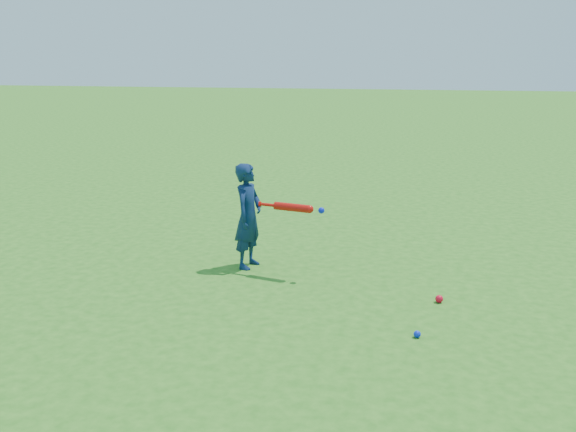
{
  "coord_description": "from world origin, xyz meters",
  "views": [
    {
      "loc": [
        2.52,
        -6.37,
        2.41
      ],
      "look_at": [
        1.1,
        0.39,
        0.66
      ],
      "focal_mm": 40.0,
      "sensor_mm": 36.0,
      "label": 1
    }
  ],
  "objects_px": {
    "child": "(248,216)",
    "ground_ball_blue": "(417,334)",
    "bat_swing": "(295,208)",
    "ground_ball_red": "(439,299)"
  },
  "relations": [
    {
      "from": "ground_ball_blue",
      "to": "ground_ball_red",
      "type": "bearing_deg",
      "value": 76.87
    },
    {
      "from": "child",
      "to": "ground_ball_red",
      "type": "xyz_separation_m",
      "value": [
        2.15,
        -0.7,
        -0.57
      ]
    },
    {
      "from": "ground_ball_red",
      "to": "ground_ball_blue",
      "type": "height_order",
      "value": "ground_ball_red"
    },
    {
      "from": "ground_ball_blue",
      "to": "bat_swing",
      "type": "xyz_separation_m",
      "value": [
        -1.37,
        1.39,
        0.75
      ]
    },
    {
      "from": "child",
      "to": "bat_swing",
      "type": "bearing_deg",
      "value": -96.42
    },
    {
      "from": "ground_ball_blue",
      "to": "bat_swing",
      "type": "distance_m",
      "value": 2.09
    },
    {
      "from": "child",
      "to": "ground_ball_blue",
      "type": "bearing_deg",
      "value": -117.85
    },
    {
      "from": "ground_ball_blue",
      "to": "child",
      "type": "bearing_deg",
      "value": 141.09
    },
    {
      "from": "bat_swing",
      "to": "ground_ball_blue",
      "type": "bearing_deg",
      "value": -32.65
    },
    {
      "from": "child",
      "to": "ground_ball_red",
      "type": "distance_m",
      "value": 2.33
    }
  ]
}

